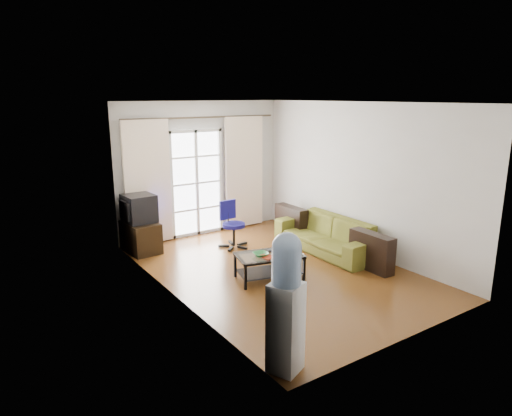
{
  "coord_description": "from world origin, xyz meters",
  "views": [
    {
      "loc": [
        -4.23,
        -5.64,
        2.81
      ],
      "look_at": [
        -0.18,
        0.35,
        1.01
      ],
      "focal_mm": 32.0,
      "sensor_mm": 36.0,
      "label": 1
    }
  ],
  "objects_px": {
    "crt_tv": "(138,208)",
    "water_cooler": "(286,300)",
    "tv_stand": "(141,237)",
    "coffee_table": "(269,263)",
    "sofa": "(327,235)",
    "task_chair": "(233,234)"
  },
  "relations": [
    {
      "from": "task_chair",
      "to": "sofa",
      "type": "bearing_deg",
      "value": -45.8
    },
    {
      "from": "task_chair",
      "to": "crt_tv",
      "type": "bearing_deg",
      "value": 149.45
    },
    {
      "from": "tv_stand",
      "to": "crt_tv",
      "type": "relative_size",
      "value": 1.29
    },
    {
      "from": "crt_tv",
      "to": "task_chair",
      "type": "height_order",
      "value": "crt_tv"
    },
    {
      "from": "crt_tv",
      "to": "water_cooler",
      "type": "bearing_deg",
      "value": -94.81
    },
    {
      "from": "sofa",
      "to": "tv_stand",
      "type": "xyz_separation_m",
      "value": [
        -2.85,
        1.89,
        -0.04
      ]
    },
    {
      "from": "sofa",
      "to": "water_cooler",
      "type": "height_order",
      "value": "water_cooler"
    },
    {
      "from": "water_cooler",
      "to": "sofa",
      "type": "bearing_deg",
      "value": 17.74
    },
    {
      "from": "crt_tv",
      "to": "sofa",
      "type": "bearing_deg",
      "value": -37.98
    },
    {
      "from": "sofa",
      "to": "coffee_table",
      "type": "bearing_deg",
      "value": -72.73
    },
    {
      "from": "tv_stand",
      "to": "crt_tv",
      "type": "distance_m",
      "value": 0.53
    },
    {
      "from": "crt_tv",
      "to": "water_cooler",
      "type": "relative_size",
      "value": 0.39
    },
    {
      "from": "coffee_table",
      "to": "crt_tv",
      "type": "relative_size",
      "value": 1.92
    },
    {
      "from": "tv_stand",
      "to": "crt_tv",
      "type": "bearing_deg",
      "value": 86.47
    },
    {
      "from": "coffee_table",
      "to": "task_chair",
      "type": "xyz_separation_m",
      "value": [
        0.34,
        1.66,
        -0.01
      ]
    },
    {
      "from": "sofa",
      "to": "crt_tv",
      "type": "bearing_deg",
      "value": -123.3
    },
    {
      "from": "coffee_table",
      "to": "water_cooler",
      "type": "distance_m",
      "value": 2.49
    },
    {
      "from": "coffee_table",
      "to": "task_chair",
      "type": "height_order",
      "value": "task_chair"
    },
    {
      "from": "coffee_table",
      "to": "water_cooler",
      "type": "xyz_separation_m",
      "value": [
        -1.28,
        -2.07,
        0.52
      ]
    },
    {
      "from": "sofa",
      "to": "coffee_table",
      "type": "xyz_separation_m",
      "value": [
        -1.66,
        -0.49,
        -0.05
      ]
    },
    {
      "from": "sofa",
      "to": "task_chair",
      "type": "relative_size",
      "value": 2.46
    },
    {
      "from": "tv_stand",
      "to": "sofa",
      "type": "bearing_deg",
      "value": -38.74
    }
  ]
}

